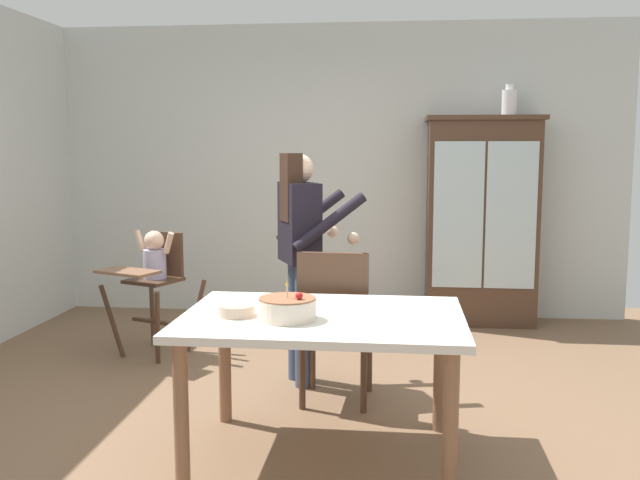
% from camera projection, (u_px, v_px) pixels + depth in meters
% --- Properties ---
extents(ground_plane, '(6.24, 6.24, 0.00)m').
position_uv_depth(ground_plane, '(299.00, 414.00, 4.13)').
color(ground_plane, brown).
extents(wall_back, '(5.32, 0.06, 2.70)m').
position_uv_depth(wall_back, '(336.00, 171.00, 6.54)').
color(wall_back, silver).
rests_on(wall_back, ground_plane).
extents(china_cabinet, '(1.01, 0.48, 1.84)m').
position_uv_depth(china_cabinet, '(481.00, 220.00, 6.20)').
color(china_cabinet, '#4C3323').
rests_on(china_cabinet, ground_plane).
extents(ceramic_vase, '(0.13, 0.13, 0.27)m').
position_uv_depth(ceramic_vase, '(509.00, 102.00, 6.05)').
color(ceramic_vase, white).
rests_on(ceramic_vase, china_cabinet).
extents(high_chair_with_toddler, '(0.75, 0.82, 0.95)m').
position_uv_depth(high_chair_with_toddler, '(154.00, 270.00, 5.27)').
color(high_chair_with_toddler, '#4C3323').
rests_on(high_chair_with_toddler, ground_plane).
extents(adult_person, '(0.64, 0.63, 1.53)m').
position_uv_depth(adult_person, '(301.00, 239.00, 4.57)').
color(adult_person, '#3D4C6B').
rests_on(adult_person, ground_plane).
extents(dining_table, '(1.40, 1.00, 0.74)m').
position_uv_depth(dining_table, '(323.00, 333.00, 3.48)').
color(dining_table, silver).
rests_on(dining_table, ground_plane).
extents(birthday_cake, '(0.28, 0.28, 0.19)m').
position_uv_depth(birthday_cake, '(287.00, 309.00, 3.36)').
color(birthday_cake, beige).
rests_on(birthday_cake, dining_table).
extents(serving_bowl, '(0.18, 0.18, 0.05)m').
position_uv_depth(serving_bowl, '(237.00, 310.00, 3.43)').
color(serving_bowl, '#C6AD93').
rests_on(serving_bowl, dining_table).
extents(dining_chair_far_side, '(0.46, 0.46, 0.96)m').
position_uv_depth(dining_chair_far_side, '(335.00, 317.00, 4.20)').
color(dining_chair_far_side, '#4C3323').
rests_on(dining_chair_far_side, ground_plane).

